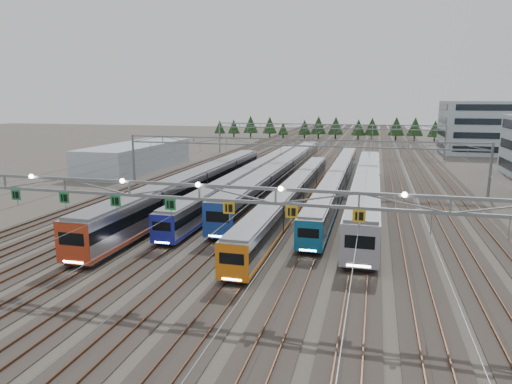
% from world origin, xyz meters
% --- Properties ---
extents(ground, '(400.00, 400.00, 0.00)m').
position_xyz_m(ground, '(0.00, 0.00, 0.00)').
color(ground, '#47423A').
rests_on(ground, ground).
extents(track_bed, '(54.00, 260.00, 5.42)m').
position_xyz_m(track_bed, '(0.00, 100.00, 1.49)').
color(track_bed, '#2D2823').
rests_on(track_bed, ground).
extents(train_a, '(3.17, 53.57, 4.14)m').
position_xyz_m(train_a, '(-11.25, 27.03, 2.32)').
color(train_a, black).
rests_on(train_a, ground).
extents(train_b, '(2.54, 65.81, 3.30)m').
position_xyz_m(train_b, '(-6.75, 40.10, 1.90)').
color(train_b, black).
rests_on(train_b, ground).
extents(train_c, '(3.15, 65.21, 4.11)m').
position_xyz_m(train_c, '(-2.25, 42.60, 2.31)').
color(train_c, black).
rests_on(train_c, ground).
extents(train_d, '(2.61, 52.30, 3.39)m').
position_xyz_m(train_d, '(2.25, 26.45, 1.95)').
color(train_d, black).
rests_on(train_d, ground).
extents(train_e, '(2.58, 64.13, 3.35)m').
position_xyz_m(train_e, '(6.75, 40.44, 1.92)').
color(train_e, black).
rests_on(train_e, ground).
extents(train_f, '(3.19, 51.78, 4.17)m').
position_xyz_m(train_f, '(11.25, 31.12, 2.34)').
color(train_f, black).
rests_on(train_f, ground).
extents(gantry_near, '(56.36, 0.61, 8.08)m').
position_xyz_m(gantry_near, '(-0.05, -0.12, 7.09)').
color(gantry_near, gray).
rests_on(gantry_near, ground).
extents(gantry_mid, '(56.36, 0.36, 8.00)m').
position_xyz_m(gantry_mid, '(0.00, 40.00, 6.39)').
color(gantry_mid, gray).
rests_on(gantry_mid, ground).
extents(gantry_far, '(56.36, 0.36, 8.00)m').
position_xyz_m(gantry_far, '(0.00, 85.00, 6.39)').
color(gantry_far, gray).
rests_on(gantry_far, ground).
extents(depot_bldg_north, '(22.00, 18.00, 13.50)m').
position_xyz_m(depot_bldg_north, '(39.99, 100.70, 6.75)').
color(depot_bldg_north, '#9EAFBC').
rests_on(depot_bldg_north, ground).
extents(west_shed, '(10.00, 30.00, 5.12)m').
position_xyz_m(west_shed, '(-34.29, 52.24, 2.56)').
color(west_shed, '#9EAFBC').
rests_on(west_shed, ground).
extents(treeline, '(100.10, 5.60, 7.02)m').
position_xyz_m(treeline, '(2.25, 133.11, 4.23)').
color(treeline, '#332114').
rests_on(treeline, ground).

